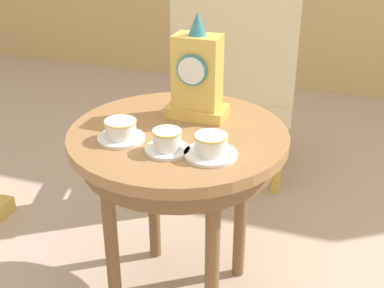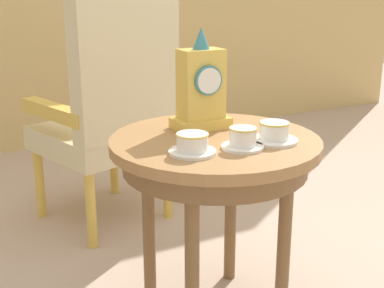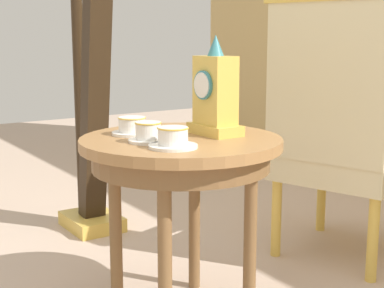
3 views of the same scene
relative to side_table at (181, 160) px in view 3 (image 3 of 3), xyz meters
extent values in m
cylinder|color=#9E7042|center=(0.00, 0.00, 0.06)|extent=(0.67, 0.67, 0.03)
cylinder|color=brown|center=(0.00, 0.00, 0.01)|extent=(0.59, 0.59, 0.07)
cylinder|color=brown|center=(0.17, 0.17, -0.26)|extent=(0.04, 0.04, 0.60)
cylinder|color=brown|center=(-0.17, 0.17, -0.26)|extent=(0.04, 0.04, 0.60)
cylinder|color=brown|center=(-0.17, -0.17, -0.26)|extent=(0.04, 0.04, 0.60)
cylinder|color=brown|center=(0.17, -0.17, -0.26)|extent=(0.04, 0.04, 0.60)
cylinder|color=white|center=(-0.14, -0.11, 0.08)|extent=(0.14, 0.14, 0.01)
cylinder|color=white|center=(-0.14, -0.11, 0.11)|extent=(0.09, 0.09, 0.05)
torus|color=gold|center=(-0.14, -0.11, 0.14)|extent=(0.10, 0.10, 0.00)
cylinder|color=white|center=(0.02, -0.13, 0.08)|extent=(0.13, 0.13, 0.01)
cylinder|color=white|center=(0.02, -0.13, 0.12)|extent=(0.08, 0.08, 0.05)
torus|color=gold|center=(0.02, -0.13, 0.14)|extent=(0.09, 0.09, 0.00)
cylinder|color=white|center=(0.14, -0.12, 0.08)|extent=(0.15, 0.15, 0.01)
cylinder|color=white|center=(0.14, -0.12, 0.12)|extent=(0.09, 0.09, 0.05)
torus|color=gold|center=(0.14, -0.12, 0.14)|extent=(0.10, 0.10, 0.00)
cube|color=gold|center=(0.02, 0.13, 0.10)|extent=(0.19, 0.11, 0.04)
cube|color=gold|center=(0.02, 0.13, 0.23)|extent=(0.14, 0.09, 0.23)
cylinder|color=teal|center=(0.02, 0.08, 0.25)|extent=(0.10, 0.01, 0.10)
cylinder|color=white|center=(0.02, 0.07, 0.25)|extent=(0.08, 0.00, 0.08)
cone|color=teal|center=(0.02, 0.13, 0.38)|extent=(0.06, 0.06, 0.07)
cube|color=beige|center=(-0.09, 0.93, -0.15)|extent=(0.65, 0.65, 0.11)
cube|color=beige|center=(-0.03, 0.72, 0.22)|extent=(0.52, 0.24, 0.64)
cube|color=gold|center=(-0.31, 0.86, 0.01)|extent=(0.21, 0.47, 0.06)
cylinder|color=gold|center=(-0.37, 1.07, -0.38)|extent=(0.04, 0.04, 0.35)
cylinder|color=gold|center=(0.18, 0.78, -0.38)|extent=(0.04, 0.04, 0.35)
cylinder|color=gold|center=(-0.24, 0.65, -0.38)|extent=(0.04, 0.04, 0.35)
cube|color=gold|center=(-1.04, 0.12, -0.52)|extent=(0.32, 0.24, 0.07)
cylinder|color=#332314|center=(-1.14, 0.12, 0.30)|extent=(0.06, 0.06, 1.57)
cube|color=black|center=(-0.94, 0.12, 0.23)|extent=(0.28, 0.11, 1.44)
camera|label=1|loc=(0.52, -1.33, 0.75)|focal=48.59mm
camera|label=2|loc=(-0.80, -1.41, 0.55)|focal=49.72mm
camera|label=3|loc=(1.57, -1.01, 0.41)|focal=53.49mm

